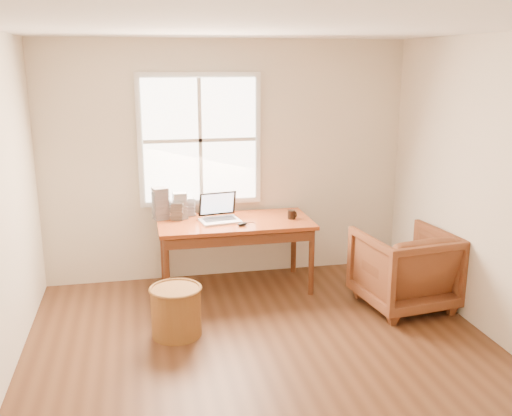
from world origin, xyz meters
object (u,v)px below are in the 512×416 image
Objects in this scene: armchair at (404,269)px; wicker_stool at (176,312)px; cd_stack_a at (180,206)px; laptop at (220,206)px; desk at (235,222)px; coffee_mug at (292,215)px.

wicker_stool is (-2.25, -0.17, -0.17)m from armchair.
cd_stack_a is (-2.10, 1.01, 0.50)m from armchair.
laptop is at bearing 60.52° from wicker_stool.
coffee_mug is at bearing -4.91° from desk.
armchair is 1.96× the size of wicker_stool.
desk is 3.44× the size of laptop.
armchair is at bearing -33.53° from laptop.
wicker_stool is at bearing -128.39° from laptop.
armchair is 2.38m from cd_stack_a.
wicker_stool is 1.30m from laptop.
coffee_mug reaches higher than armchair.
armchair is at bearing -27.25° from desk.
desk is 5.81× the size of cd_stack_a.
armchair reaches higher than wicker_stool.
armchair reaches higher than desk.
coffee_mug reaches higher than desk.
armchair is (1.55, -0.80, -0.34)m from desk.
desk is at bearing -3.38° from laptop.
coffee_mug is (1.30, 0.92, 0.58)m from wicker_stool.
desk is 1.30m from wicker_stool.
desk is 1.86× the size of armchair.
armchair is at bearing -25.63° from cd_stack_a.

